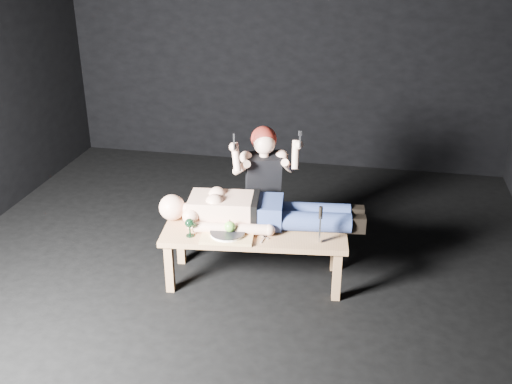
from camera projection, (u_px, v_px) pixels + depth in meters
ground at (238, 269)px, 4.91m from camera, size 5.00×5.00×0.00m
back_wall at (287, 34)px, 6.52m from camera, size 5.00×0.00×5.00m
table at (255, 255)px, 4.68m from camera, size 1.46×0.68×0.45m
lying_man at (262, 208)px, 4.63m from camera, size 1.47×0.59×0.27m
kneeling_woman at (262, 186)px, 5.02m from camera, size 0.80×0.85×1.17m
serving_tray at (228, 236)px, 4.48m from camera, size 0.42×0.32×0.02m
plate at (227, 233)px, 4.47m from camera, size 0.29×0.29×0.02m
apple at (230, 227)px, 4.45m from camera, size 0.08×0.08×0.08m
goblet at (190, 228)px, 4.46m from camera, size 0.08×0.08×0.15m
fork_flat at (209, 238)px, 4.45m from camera, size 0.03×0.15×0.01m
knife_flat at (264, 238)px, 4.46m from camera, size 0.03×0.15×0.01m
spoon_flat at (262, 236)px, 4.50m from camera, size 0.14×0.09×0.01m
carving_knife at (320, 225)px, 4.35m from camera, size 0.04×0.05×0.29m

